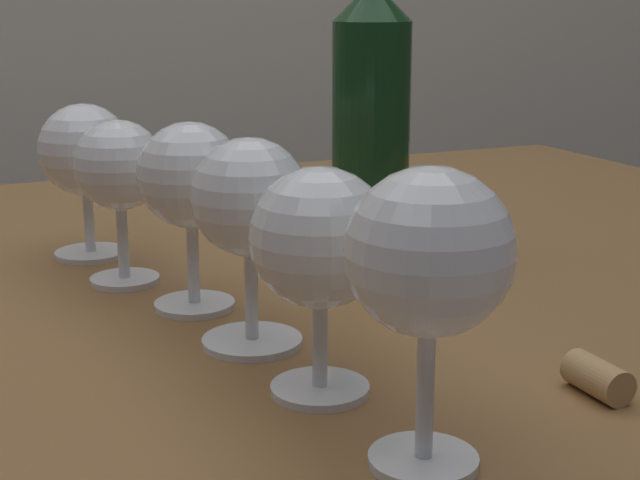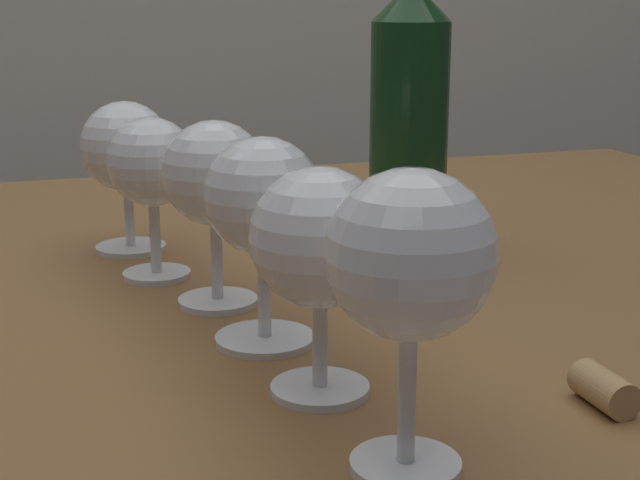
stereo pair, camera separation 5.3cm
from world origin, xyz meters
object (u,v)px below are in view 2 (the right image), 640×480
object	(u,v)px
wine_glass_port	(410,263)
wine_glass_rose	(152,168)
wine_glass_cabernet	(320,242)
wine_glass_white	(210,179)
wine_bottle	(409,110)
wine_glass_empty	(126,151)
wine_glass_pinot	(263,203)
cork	(604,389)

from	to	relation	value
wine_glass_port	wine_glass_rose	bearing A→B (deg)	100.81
wine_glass_cabernet	wine_glass_white	size ratio (longest dim) A/B	0.97
wine_glass_port	wine_bottle	world-z (taller)	wine_bottle
wine_glass_empty	wine_glass_cabernet	bearing A→B (deg)	-79.19
wine_glass_pinot	cork	bearing A→B (deg)	-45.11
wine_glass_port	wine_glass_rose	size ratio (longest dim) A/B	1.14
wine_glass_cabernet	cork	xyz separation A→B (m)	(0.15, -0.07, -0.08)
wine_glass_pinot	wine_glass_rose	size ratio (longest dim) A/B	1.05
wine_glass_port	wine_glass_cabernet	size ratio (longest dim) A/B	1.12
wine_glass_white	wine_glass_rose	distance (m)	0.09
wine_glass_pinot	wine_glass_empty	size ratio (longest dim) A/B	1.02
wine_glass_port	wine_glass_pinot	xyz separation A→B (m)	(-0.02, 0.19, -0.01)
wine_glass_white	wine_glass_pinot	bearing A→B (deg)	-79.10
wine_bottle	wine_glass_rose	bearing A→B (deg)	-176.18
wine_glass_port	wine_glass_empty	size ratio (longest dim) A/B	1.10
wine_glass_pinot	wine_glass_white	xyz separation A→B (m)	(-0.02, 0.09, 0.00)
wine_glass_pinot	wine_bottle	world-z (taller)	wine_bottle
wine_glass_pinot	cork	distance (m)	0.24
wine_glass_port	wine_glass_empty	distance (m)	0.47
wine_glass_cabernet	wine_bottle	distance (m)	0.33
wine_glass_white	wine_glass_rose	xyz separation A→B (m)	(-0.03, 0.09, -0.00)
wine_glass_rose	cork	xyz separation A→B (m)	(0.21, -0.34, -0.08)
wine_glass_cabernet	wine_glass_rose	distance (m)	0.27
wine_glass_cabernet	wine_glass_empty	xyz separation A→B (m)	(-0.07, 0.36, 0.00)
wine_bottle	cork	distance (m)	0.37
wine_glass_pinot	wine_glass_white	bearing A→B (deg)	100.90
wine_glass_empty	wine_bottle	xyz separation A→B (m)	(0.24, -0.08, 0.04)
wine_glass_pinot	wine_bottle	size ratio (longest dim) A/B	0.42
wine_glass_rose	wine_glass_empty	size ratio (longest dim) A/B	0.97
wine_glass_rose	wine_bottle	distance (m)	0.24
wine_glass_pinot	wine_glass_port	bearing A→B (deg)	-83.37
wine_glass_pinot	wine_glass_empty	world-z (taller)	wine_glass_pinot
wine_glass_cabernet	wine_glass_rose	size ratio (longest dim) A/B	1.02
wine_glass_empty	cork	size ratio (longest dim) A/B	3.28
wine_glass_cabernet	wine_bottle	world-z (taller)	wine_bottle
wine_glass_white	cork	world-z (taller)	wine_glass_white
wine_glass_pinot	wine_glass_cabernet	bearing A→B (deg)	-83.60
wine_glass_port	wine_bottle	size ratio (longest dim) A/B	0.45
wine_glass_pinot	cork	xyz separation A→B (m)	(0.16, -0.16, -0.09)
wine_glass_cabernet	wine_glass_empty	world-z (taller)	wine_glass_empty
wine_glass_rose	wine_glass_white	bearing A→B (deg)	-70.32
wine_glass_cabernet	wine_glass_pinot	xyz separation A→B (m)	(-0.01, 0.09, 0.00)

